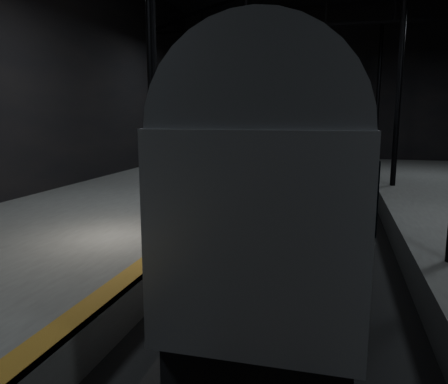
% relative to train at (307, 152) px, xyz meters
% --- Properties ---
extents(ground, '(44.00, 44.00, 0.00)m').
position_rel_train_xyz_m(ground, '(0.00, -0.87, -3.15)').
color(ground, black).
rests_on(ground, ground).
extents(platform_left, '(9.00, 43.80, 1.00)m').
position_rel_train_xyz_m(platform_left, '(-7.50, -0.87, -2.65)').
color(platform_left, '#4D4D4A').
rests_on(platform_left, ground).
extents(tactile_strip, '(0.50, 43.80, 0.01)m').
position_rel_train_xyz_m(tactile_strip, '(-3.25, -0.87, -2.15)').
color(tactile_strip, brown).
rests_on(tactile_strip, platform_left).
extents(track, '(2.40, 43.00, 0.24)m').
position_rel_train_xyz_m(track, '(0.00, -0.87, -3.09)').
color(track, '#3F3328').
rests_on(track, ground).
extents(train, '(3.16, 21.15, 5.65)m').
position_rel_train_xyz_m(train, '(0.00, 0.00, 0.00)').
color(train, '#A8AAB0').
rests_on(train, ground).
extents(woman, '(0.69, 0.49, 1.80)m').
position_rel_train_xyz_m(woman, '(-5.09, -1.91, -1.25)').
color(woman, '#9A785E').
rests_on(woman, platform_left).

